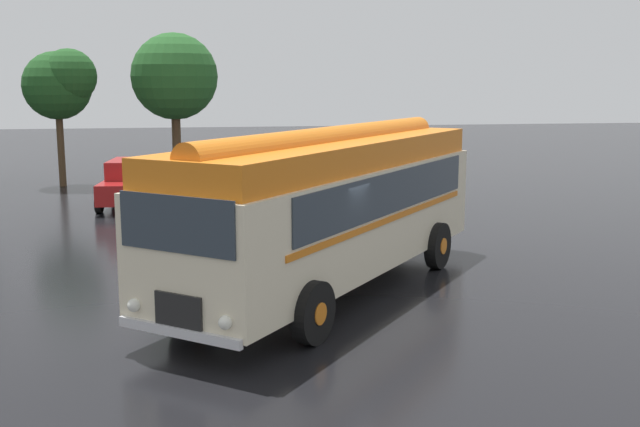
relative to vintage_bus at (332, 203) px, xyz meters
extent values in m
plane|color=black|center=(-0.79, -0.94, -1.89)|extent=(120.00, 120.00, 0.00)
cube|color=beige|center=(0.01, 0.01, -0.29)|extent=(8.24, 9.34, 2.10)
cube|color=orange|center=(0.01, 0.01, 1.04)|extent=(7.96, 9.06, 0.56)
cylinder|color=orange|center=(0.01, 0.01, 1.30)|extent=(6.45, 7.76, 0.60)
cube|color=#2D3842|center=(1.18, -0.56, 0.28)|extent=(5.07, 6.23, 0.84)
cube|color=#2D3842|center=(-0.79, 1.04, 0.28)|extent=(5.07, 6.23, 0.84)
cube|color=orange|center=(1.11, -0.63, -0.26)|extent=(5.19, 6.39, 0.12)
cube|color=orange|center=(-0.85, 0.96, -0.26)|extent=(5.19, 6.39, 0.12)
cube|color=#2D3842|center=(-3.15, -3.89, 0.38)|extent=(1.73, 1.41, 0.88)
cube|color=black|center=(-3.16, -3.89, -0.99)|extent=(0.74, 0.61, 0.56)
cube|color=silver|center=(-3.17, -3.90, -1.32)|extent=(1.91, 1.57, 0.16)
sphere|color=white|center=(-2.46, -4.46, -1.02)|extent=(0.22, 0.22, 0.22)
sphere|color=white|center=(-3.86, -3.33, -1.02)|extent=(0.22, 0.22, 0.22)
cylinder|color=black|center=(-0.94, -3.22, -1.34)|extent=(0.91, 1.03, 1.10)
cylinder|color=orange|center=(-0.94, -3.22, -1.34)|extent=(0.49, 0.50, 0.39)
cylinder|color=black|center=(-2.96, -1.58, -1.34)|extent=(0.91, 1.03, 1.10)
cylinder|color=orange|center=(-2.96, -1.58, -1.34)|extent=(0.49, 0.50, 0.39)
cylinder|color=black|center=(2.84, 1.44, -1.34)|extent=(0.91, 1.03, 1.10)
cylinder|color=orange|center=(2.84, 1.44, -1.34)|extent=(0.49, 0.50, 0.39)
cylinder|color=black|center=(0.82, 3.08, -1.34)|extent=(0.91, 1.03, 1.10)
cylinder|color=orange|center=(0.82, 3.08, -1.34)|extent=(0.49, 0.50, 0.39)
cube|color=maroon|center=(-4.97, 11.91, -1.22)|extent=(2.16, 4.36, 0.70)
cube|color=maroon|center=(-4.95, 12.05, -0.55)|extent=(1.73, 2.34, 0.64)
cube|color=#2D3842|center=(-4.20, 11.97, -0.55)|extent=(0.24, 1.92, 0.50)
cube|color=#2D3842|center=(-5.70, 12.14, -0.55)|extent=(0.24, 1.92, 0.50)
cylinder|color=black|center=(-4.24, 10.51, -1.57)|extent=(0.27, 0.66, 0.64)
cylinder|color=black|center=(-5.99, 10.71, -1.57)|extent=(0.27, 0.66, 0.64)
cylinder|color=black|center=(-3.95, 13.10, -1.57)|extent=(0.27, 0.66, 0.64)
cylinder|color=black|center=(-5.69, 13.30, -1.57)|extent=(0.27, 0.66, 0.64)
cube|color=silver|center=(-1.84, 11.85, -1.22)|extent=(1.91, 4.28, 0.70)
cube|color=silver|center=(-1.83, 12.00, -0.55)|extent=(1.60, 2.26, 0.64)
cube|color=#2D3842|center=(-1.08, 11.96, -0.55)|extent=(0.12, 1.93, 0.50)
cube|color=#2D3842|center=(-2.59, 12.04, -0.55)|extent=(0.12, 1.93, 0.50)
cylinder|color=black|center=(-1.03, 10.51, -1.57)|extent=(0.23, 0.65, 0.64)
cylinder|color=black|center=(-2.78, 10.60, -1.57)|extent=(0.23, 0.65, 0.64)
cylinder|color=black|center=(-0.90, 13.11, -1.57)|extent=(0.23, 0.65, 0.64)
cylinder|color=black|center=(-2.65, 13.20, -1.57)|extent=(0.23, 0.65, 0.64)
cube|color=maroon|center=(0.59, 11.36, -1.22)|extent=(2.25, 4.39, 0.70)
cube|color=maroon|center=(0.57, 11.51, -0.55)|extent=(1.77, 2.36, 0.64)
cube|color=#2D3842|center=(1.32, 11.61, -0.55)|extent=(0.28, 1.92, 0.50)
cube|color=#2D3842|center=(-0.19, 11.41, -0.55)|extent=(0.28, 1.92, 0.50)
cylinder|color=black|center=(1.63, 10.19, -1.57)|extent=(0.28, 0.66, 0.64)
cylinder|color=black|center=(-0.11, 9.95, -1.57)|extent=(0.28, 0.66, 0.64)
cylinder|color=black|center=(1.28, 12.77, -1.57)|extent=(0.28, 0.66, 0.64)
cylinder|color=black|center=(-0.46, 12.53, -1.57)|extent=(0.28, 0.66, 0.64)
cube|color=black|center=(3.57, 11.11, -1.22)|extent=(1.94, 4.29, 0.70)
cube|color=black|center=(3.58, 11.26, -0.55)|extent=(1.62, 2.27, 0.64)
cube|color=#2D3842|center=(4.33, 11.22, -0.55)|extent=(0.14, 1.93, 0.50)
cube|color=#2D3842|center=(2.82, 11.31, -0.55)|extent=(0.14, 1.93, 0.50)
cylinder|color=black|center=(4.37, 9.76, -1.57)|extent=(0.24, 0.65, 0.64)
cylinder|color=black|center=(2.61, 9.87, -1.57)|extent=(0.24, 0.65, 0.64)
cylinder|color=black|center=(4.52, 12.36, -1.57)|extent=(0.24, 0.65, 0.64)
cylinder|color=black|center=(2.76, 12.47, -1.57)|extent=(0.24, 0.65, 0.64)
cylinder|color=#4C3823|center=(-8.27, 17.86, -0.31)|extent=(0.29, 0.29, 3.17)
sphere|color=#1E4C1E|center=(-8.27, 17.86, 2.34)|extent=(2.84, 2.84, 2.84)
sphere|color=#1E4C1E|center=(-7.74, 17.56, 2.72)|extent=(2.27, 2.27, 2.27)
cylinder|color=#4C3823|center=(-3.47, 19.05, -0.30)|extent=(0.39, 0.39, 3.19)
sphere|color=#235623|center=(-3.47, 19.05, 2.73)|extent=(3.82, 3.82, 3.82)
sphere|color=#235623|center=(-3.22, 19.16, 2.52)|extent=(2.70, 2.70, 2.70)
camera|label=1|loc=(-2.91, -15.20, 2.50)|focal=42.00mm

